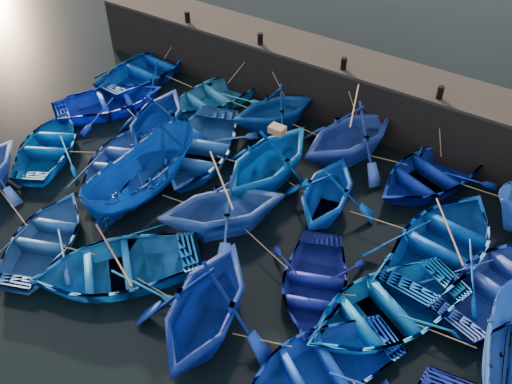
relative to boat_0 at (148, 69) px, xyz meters
The scene contains 32 objects.
ground 12.25m from the boat_0, 40.42° to the right, with size 120.00×120.00×0.00m, color black.
quay_wall 9.69m from the boat_0, 15.39° to the left, with size 26.00×2.50×2.50m, color black.
quay_top 9.87m from the boat_0, 15.39° to the left, with size 26.00×2.50×0.12m, color black.
bollard_0 3.14m from the boat_0, 51.66° to the left, with size 0.24×0.24×0.50m, color black.
bollard_1 6.03m from the boat_0, 17.39° to the left, with size 0.24×0.24×0.50m, color black.
bollard_2 9.74m from the boat_0, 10.13° to the left, with size 0.24×0.24×0.50m, color black.
bollard_3 13.62m from the boat_0, ahead, with size 0.24×0.24×0.50m, color black.
boat_0 is the anchor object (origin of this frame).
boat_1 3.96m from the boat_0, ahead, with size 3.36×4.70×0.97m, color #247BC9.
boat_2 7.25m from the boat_0, ahead, with size 3.35×3.89×2.05m, color #083F8F.
boat_3 10.86m from the boat_0, ahead, with size 4.12×4.78×2.51m, color #213E97.
boat_4 14.07m from the boat_0, ahead, with size 3.67×5.14×1.07m, color navy.
boat_6 3.05m from the boat_0, 81.59° to the right, with size 3.44×4.81×1.00m, color #0922C6.
boat_7 5.26m from the boat_0, 43.80° to the right, with size 3.87×4.49×2.36m, color navy.
boat_8 6.95m from the boat_0, 31.78° to the right, with size 3.96×5.54×1.15m, color #1A52A5.
boat_9 9.73m from the boat_0, 20.96° to the right, with size 4.20×4.87×2.56m, color #0049A1.
boat_10 12.16m from the boat_0, 17.45° to the right, with size 3.45×4.00×2.10m, color #033EBA.
boat_11 16.14m from the boat_0, 12.03° to the right, with size 4.05×5.66×1.17m, color navy.
boat_12 18.30m from the boat_0, 12.56° to the right, with size 3.70×5.17×1.07m, color #1F3BA1.
boat_13 6.75m from the boat_0, 83.90° to the right, with size 3.23×4.52×0.94m, color #00499C.
boat_14 7.08m from the boat_0, 57.45° to the right, with size 3.28×4.58×0.95m, color #21489D.
boat_15 8.66m from the boat_0, 49.46° to the right, with size 1.98×5.26×2.03m, color navy.
boat_16 11.08m from the boat_0, 35.14° to the right, with size 3.77×4.37×2.30m, color #264FA9.
boat_17 14.77m from the boat_0, 28.64° to the right, with size 3.08×4.30×0.89m, color navy.
boat_18 16.66m from the boat_0, 24.30° to the right, with size 3.86×5.39×1.12m, color #055AB9.
boat_21 11.27m from the boat_0, 65.88° to the right, with size 3.17×4.43×0.92m, color navy.
boat_22 12.46m from the boat_0, 52.99° to the right, with size 3.78×5.29×1.10m, color #0C59B2.
boat_23 14.94m from the boat_0, 42.00° to the right, with size 4.16×4.82×2.54m, color navy.
boat_24 17.30m from the boat_0, 33.07° to the right, with size 3.33×4.65×0.97m, color #0934BF.
wooden_crate 10.21m from the boat_0, 20.35° to the right, with size 0.55×0.40×0.24m, color #976C42.
mooring_ropes 9.65m from the boat_0, 18.29° to the right, with size 18.50×11.89×2.10m.
loose_oars 11.96m from the boat_0, 24.91° to the right, with size 10.54×11.67×1.48m.
Camera 1 is at (8.38, -9.51, 14.07)m, focal length 40.00 mm.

